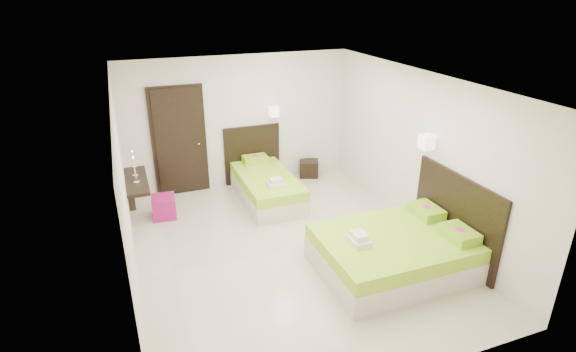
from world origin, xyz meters
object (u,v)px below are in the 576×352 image
object	(u,v)px
nightstand	(309,168)
bed_double	(398,249)
ottoman	(164,207)
bed_single	(266,184)

from	to	relation	value
nightstand	bed_double	bearing A→B (deg)	-71.14
nightstand	ottoman	size ratio (longest dim) A/B	0.99
bed_single	nightstand	world-z (taller)	bed_single
nightstand	ottoman	bearing A→B (deg)	-144.09
bed_single	ottoman	xyz separation A→B (m)	(-1.91, -0.11, -0.09)
bed_single	bed_double	size ratio (longest dim) A/B	0.92
bed_double	ottoman	bearing A→B (deg)	136.79
bed_double	nightstand	distance (m)	3.60
bed_double	ottoman	distance (m)	4.07
bed_single	ottoman	bearing A→B (deg)	-176.80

